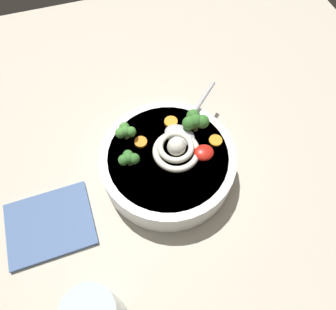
# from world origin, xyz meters

# --- Properties ---
(table_slab) EXTENTS (1.18, 1.18, 0.03)m
(table_slab) POSITION_xyz_m (0.00, 0.00, 0.01)
(table_slab) COLOR #BCB29E
(table_slab) RESTS_ON ground
(soup_bowl) EXTENTS (0.25, 0.25, 0.06)m
(soup_bowl) POSITION_xyz_m (0.02, 0.01, 0.06)
(soup_bowl) COLOR white
(soup_bowl) RESTS_ON table_slab
(noodle_pile) EXTENTS (0.10, 0.09, 0.04)m
(noodle_pile) POSITION_xyz_m (0.00, 0.01, 0.10)
(noodle_pile) COLOR silver
(noodle_pile) RESTS_ON soup_bowl
(soup_spoon) EXTENTS (0.15, 0.14, 0.02)m
(soup_spoon) POSITION_xyz_m (-0.03, -0.03, 0.10)
(soup_spoon) COLOR #B7B7BC
(soup_spoon) RESTS_ON soup_bowl
(chili_sauce_dollop) EXTENTS (0.04, 0.03, 0.02)m
(chili_sauce_dollop) POSITION_xyz_m (-0.05, 0.03, 0.10)
(chili_sauce_dollop) COLOR red
(chili_sauce_dollop) RESTS_ON soup_bowl
(broccoli_floret_front) EXTENTS (0.04, 0.03, 0.03)m
(broccoli_floret_front) POSITION_xyz_m (0.08, -0.05, 0.11)
(broccoli_floret_front) COLOR #7A9E60
(broccoli_floret_front) RESTS_ON soup_bowl
(broccoli_floret_beside_chili) EXTENTS (0.04, 0.03, 0.03)m
(broccoli_floret_beside_chili) POSITION_xyz_m (0.09, 0.01, 0.11)
(broccoli_floret_beside_chili) COLOR #7A9E60
(broccoli_floret_beside_chili) RESTS_ON soup_bowl
(broccoli_floret_right) EXTENTS (0.05, 0.04, 0.04)m
(broccoli_floret_right) POSITION_xyz_m (-0.05, -0.03, 0.12)
(broccoli_floret_right) COLOR #7A9E60
(broccoli_floret_right) RESTS_ON soup_bowl
(carrot_slice_rear) EXTENTS (0.02, 0.02, 0.01)m
(carrot_slice_rear) POSITION_xyz_m (-0.08, 0.01, 0.09)
(carrot_slice_rear) COLOR orange
(carrot_slice_rear) RESTS_ON soup_bowl
(carrot_slice_far) EXTENTS (0.03, 0.03, 0.01)m
(carrot_slice_far) POSITION_xyz_m (-0.01, -0.06, 0.09)
(carrot_slice_far) COLOR orange
(carrot_slice_far) RESTS_ON soup_bowl
(carrot_slice_left) EXTENTS (0.02, 0.02, 0.01)m
(carrot_slice_left) POSITION_xyz_m (0.06, -0.03, 0.09)
(carrot_slice_left) COLOR orange
(carrot_slice_left) RESTS_ON soup_bowl
(folded_napkin) EXTENTS (0.16, 0.13, 0.01)m
(folded_napkin) POSITION_xyz_m (0.26, 0.05, 0.03)
(folded_napkin) COLOR #4C6693
(folded_napkin) RESTS_ON table_slab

